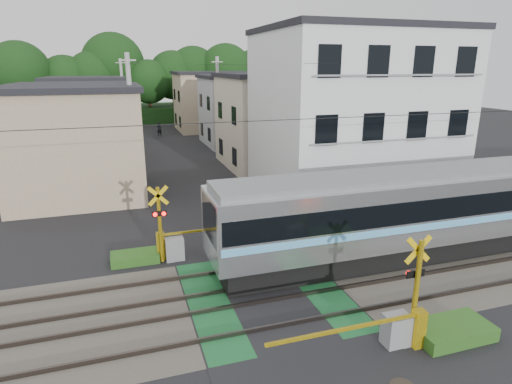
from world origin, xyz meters
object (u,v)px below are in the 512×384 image
object	(u,v)px
apartment_block	(353,115)
pedestrian	(159,129)
crossing_signal_far	(172,243)
crossing_signal_near	(401,322)

from	to	relation	value
apartment_block	pedestrian	size ratio (longest dim) A/B	6.64
crossing_signal_far	crossing_signal_near	bearing A→B (deg)	-54.71
crossing_signal_far	apartment_block	distance (m)	13.14
apartment_block	pedestrian	bearing A→B (deg)	108.34
crossing_signal_near	apartment_block	size ratio (longest dim) A/B	0.46
crossing_signal_near	pedestrian	world-z (taller)	crossing_signal_near
crossing_signal_near	pedestrian	size ratio (longest dim) A/B	3.08
crossing_signal_far	apartment_block	size ratio (longest dim) A/B	0.46
apartment_block	crossing_signal_far	bearing A→B (deg)	-152.22
crossing_signal_far	pedestrian	xyz separation A→B (m)	(2.61, 31.40, 0.06)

